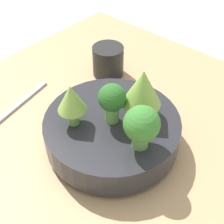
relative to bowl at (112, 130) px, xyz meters
The scene contains 9 objects.
ground_plane 0.09m from the bowl, 28.13° to the left, with size 6.00×6.00×0.00m, color beige.
table 0.07m from the bowl, 28.13° to the left, with size 0.90×0.88×0.05m.
bowl is the anchor object (origin of this frame).
broccoli_floret_back 0.11m from the bowl, 78.63° to the left, with size 0.06×0.06×0.08m.
romanesco_piece_near 0.11m from the bowl, 42.92° to the right, with size 0.05×0.05×0.09m.
romanesco_piece_far 0.11m from the bowl, 142.59° to the left, with size 0.07×0.07×0.10m.
broccoli_floret_center 0.08m from the bowl, 18.43° to the right, with size 0.05×0.05×0.08m.
cup 0.24m from the bowl, 136.63° to the right, with size 0.08×0.08×0.08m.
fork 0.24m from the bowl, 77.03° to the right, with size 0.19×0.05×0.01m.
Camera 1 is at (0.29, 0.26, 0.52)m, focal length 50.00 mm.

